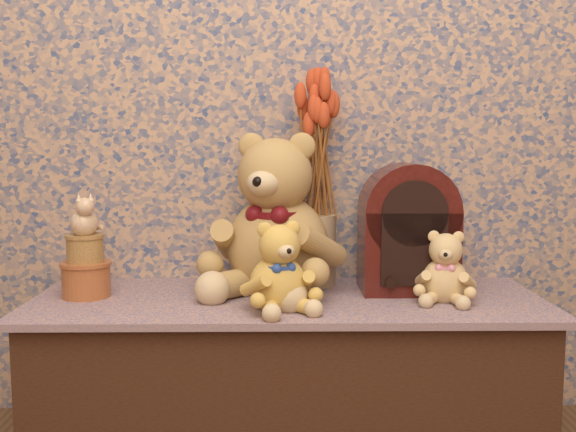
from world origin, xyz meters
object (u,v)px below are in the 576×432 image
biscuit_tin_lower (86,280)px  teddy_medium (278,262)px  teddy_small (445,263)px  teddy_large (278,207)px  ceramic_vase (314,250)px  cat_figurine (84,214)px  cathedral_radio (408,227)px

biscuit_tin_lower → teddy_medium: bearing=-14.9°
teddy_medium → biscuit_tin_lower: bearing=143.5°
biscuit_tin_lower → teddy_small: bearing=-3.4°
teddy_medium → biscuit_tin_lower: size_ratio=1.87×
teddy_large → ceramic_vase: bearing=56.1°
teddy_large → teddy_small: bearing=5.7°
teddy_small → biscuit_tin_lower: bearing=-168.8°
teddy_medium → teddy_small: bearing=-11.1°
teddy_medium → cat_figurine: (-0.55, 0.15, 0.11)m
teddy_small → cathedral_radio: size_ratio=0.56×
teddy_large → biscuit_tin_lower: bearing=-150.8°
teddy_medium → ceramic_vase: bearing=47.7°
cathedral_radio → ceramic_vase: (-0.27, 0.08, -0.08)m
teddy_medium → cat_figurine: 0.58m
cathedral_radio → cat_figurine: bearing=-175.8°
teddy_medium → teddy_large: bearing=68.4°
cathedral_radio → biscuit_tin_lower: (-0.93, -0.07, -0.14)m
teddy_large → teddy_medium: 0.25m
teddy_small → cathedral_radio: bearing=137.5°
teddy_small → cathedral_radio: (-0.08, 0.13, 0.08)m
teddy_medium → cathedral_radio: 0.44m
teddy_large → cathedral_radio: (0.38, -0.01, -0.06)m
teddy_medium → biscuit_tin_lower: 0.57m
ceramic_vase → biscuit_tin_lower: ceramic_vase is taller
teddy_small → cat_figurine: 1.03m
teddy_large → biscuit_tin_lower: size_ratio=3.72×
cathedral_radio → ceramic_vase: 0.30m
teddy_medium → ceramic_vase: (0.11, 0.30, -0.02)m
teddy_medium → cat_figurine: cat_figurine is taller
cathedral_radio → cat_figurine: cathedral_radio is taller
teddy_large → teddy_medium: teddy_large is taller
biscuit_tin_lower → cat_figurine: 0.19m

